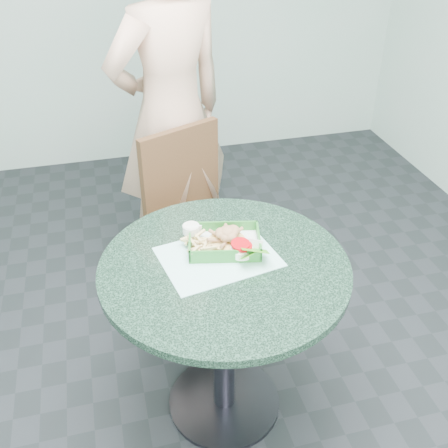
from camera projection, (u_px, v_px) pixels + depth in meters
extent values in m
cube|color=#303335|center=(224.00, 402.00, 2.28)|extent=(4.00, 5.00, 0.02)
cylinder|color=#313039|center=(224.00, 401.00, 2.28)|extent=(0.48, 0.48, 0.02)
cylinder|color=#313039|center=(224.00, 341.00, 2.07)|extent=(0.09, 0.09, 0.70)
cylinder|color=#2D4338|center=(224.00, 271.00, 1.87)|extent=(0.90, 0.90, 0.03)
cube|color=#392618|center=(190.00, 236.00, 2.55)|extent=(0.44, 0.44, 0.04)
cube|color=#392618|center=(181.00, 172.00, 2.57)|extent=(0.44, 0.04, 0.46)
cube|color=#392618|center=(161.00, 304.00, 2.49)|extent=(0.04, 0.04, 0.43)
cube|color=#392618|center=(237.00, 291.00, 2.57)|extent=(0.04, 0.04, 0.43)
cube|color=#392618|center=(151.00, 258.00, 2.79)|extent=(0.04, 0.04, 0.43)
cube|color=#392618|center=(219.00, 247.00, 2.87)|extent=(0.04, 0.04, 0.43)
imported|color=tan|center=(168.00, 76.00, 2.49)|extent=(0.96, 0.82, 2.24)
cube|color=#A6E5DE|center=(218.00, 261.00, 1.90)|extent=(0.45, 0.37, 0.00)
cube|color=#247427|center=(224.00, 251.00, 1.94)|extent=(0.26, 0.19, 0.01)
cube|color=white|center=(224.00, 249.00, 1.94)|extent=(0.25, 0.18, 0.00)
cube|color=#247427|center=(219.00, 231.00, 2.00)|extent=(0.26, 0.01, 0.04)
cube|color=#247427|center=(231.00, 260.00, 1.85)|extent=(0.26, 0.01, 0.04)
cube|color=#247427|center=(257.00, 240.00, 1.95)|extent=(0.01, 0.19, 0.04)
cube|color=#247427|center=(191.00, 250.00, 1.90)|extent=(0.01, 0.19, 0.04)
cylinder|color=tan|center=(227.00, 246.00, 1.93)|extent=(0.13, 0.13, 0.02)
cylinder|color=silver|center=(189.00, 238.00, 1.93)|extent=(0.06, 0.06, 0.03)
cylinder|color=white|center=(189.00, 234.00, 1.92)|extent=(0.06, 0.06, 0.00)
cylinder|color=white|center=(245.00, 253.00, 1.89)|extent=(0.08, 0.08, 0.03)
torus|color=beige|center=(245.00, 249.00, 1.88)|extent=(0.08, 0.08, 0.01)
cylinder|color=#C0060E|center=(245.00, 247.00, 1.88)|extent=(0.07, 0.07, 0.01)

